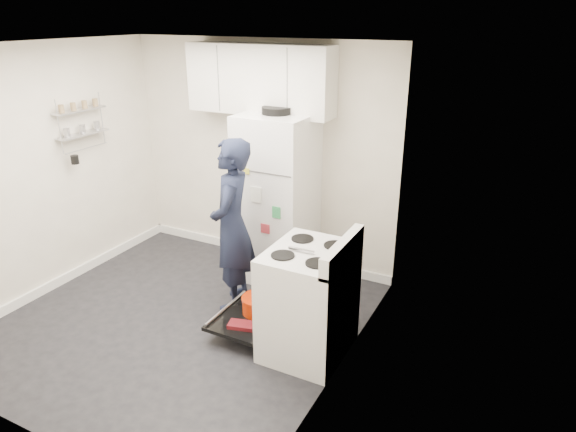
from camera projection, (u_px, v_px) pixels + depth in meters
The scene contains 7 objects.
room at pixel (169, 200), 4.49m from camera, with size 3.21×3.21×2.51m.
electric_range at pixel (307, 302), 4.32m from camera, with size 0.66×0.76×1.10m.
open_oven_door at pixel (253, 311), 4.70m from camera, with size 0.55×0.70×0.23m.
refrigerator at pixel (277, 198), 5.44m from camera, with size 0.72×0.74×1.87m.
upper_cabinets at pixel (260, 79), 5.26m from camera, with size 1.60×0.33×0.70m, color silver.
wall_shelf_rack at pixel (81, 122), 5.33m from camera, with size 0.14×0.60×0.61m.
person at pixel (232, 226), 4.88m from camera, with size 0.62×0.41×1.70m, color black.
Camera 1 is at (2.82, -3.25, 2.75)m, focal length 32.00 mm.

